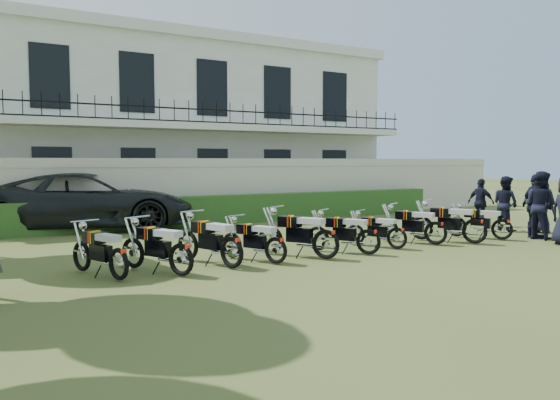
{
  "coord_description": "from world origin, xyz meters",
  "views": [
    {
      "loc": [
        -7.21,
        -10.31,
        2.21
      ],
      "look_at": [
        -0.01,
        2.04,
        1.18
      ],
      "focal_mm": 35.0,
      "sensor_mm": 36.0,
      "label": 1
    }
  ],
  "objects_px": {
    "motorcycle_0": "(119,256)",
    "officer_4": "(505,204)",
    "motorcycle_6": "(397,233)",
    "officer_2": "(535,206)",
    "motorcycle_9": "(502,224)",
    "motorcycle_4": "(326,237)",
    "motorcycle_5": "(369,236)",
    "motorcycle_7": "(436,227)",
    "motorcycle_8": "(475,225)",
    "officer_5": "(481,202)",
    "officer_1": "(540,205)",
    "suv": "(88,201)",
    "officer_3": "(542,207)",
    "motorcycle_1": "(181,251)",
    "motorcycle_3": "(276,244)",
    "motorcycle_2": "(232,245)"
  },
  "relations": [
    {
      "from": "motorcycle_4",
      "to": "motorcycle_5",
      "type": "relative_size",
      "value": 1.14
    },
    {
      "from": "motorcycle_6",
      "to": "officer_4",
      "type": "bearing_deg",
      "value": -13.45
    },
    {
      "from": "motorcycle_0",
      "to": "motorcycle_8",
      "type": "distance_m",
      "value": 9.22
    },
    {
      "from": "motorcycle_0",
      "to": "officer_1",
      "type": "relative_size",
      "value": 0.95
    },
    {
      "from": "motorcycle_6",
      "to": "officer_4",
      "type": "height_order",
      "value": "officer_4"
    },
    {
      "from": "motorcycle_8",
      "to": "suv",
      "type": "xyz_separation_m",
      "value": [
        -8.16,
        8.44,
        0.4
      ]
    },
    {
      "from": "motorcycle_0",
      "to": "motorcycle_3",
      "type": "bearing_deg",
      "value": -19.85
    },
    {
      "from": "motorcycle_6",
      "to": "motorcycle_7",
      "type": "distance_m",
      "value": 1.34
    },
    {
      "from": "motorcycle_3",
      "to": "motorcycle_6",
      "type": "height_order",
      "value": "motorcycle_3"
    },
    {
      "from": "motorcycle_9",
      "to": "officer_3",
      "type": "relative_size",
      "value": 1.04
    },
    {
      "from": "motorcycle_4",
      "to": "motorcycle_8",
      "type": "height_order",
      "value": "motorcycle_4"
    },
    {
      "from": "motorcycle_8",
      "to": "officer_3",
      "type": "height_order",
      "value": "officer_3"
    },
    {
      "from": "motorcycle_9",
      "to": "officer_4",
      "type": "xyz_separation_m",
      "value": [
        1.81,
        1.3,
        0.41
      ]
    },
    {
      "from": "motorcycle_7",
      "to": "suv",
      "type": "xyz_separation_m",
      "value": [
        -7.16,
        8.03,
        0.43
      ]
    },
    {
      "from": "motorcycle_9",
      "to": "officer_3",
      "type": "height_order",
      "value": "officer_3"
    },
    {
      "from": "motorcycle_3",
      "to": "officer_3",
      "type": "xyz_separation_m",
      "value": [
        9.61,
        0.38,
        0.35
      ]
    },
    {
      "from": "officer_2",
      "to": "officer_5",
      "type": "xyz_separation_m",
      "value": [
        1.06,
        2.77,
        -0.12
      ]
    },
    {
      "from": "motorcycle_0",
      "to": "officer_4",
      "type": "bearing_deg",
      "value": -13.72
    },
    {
      "from": "officer_3",
      "to": "suv",
      "type": "bearing_deg",
      "value": 50.13
    },
    {
      "from": "motorcycle_9",
      "to": "motorcycle_5",
      "type": "bearing_deg",
      "value": 152.97
    },
    {
      "from": "motorcycle_6",
      "to": "officer_4",
      "type": "distance_m",
      "value": 5.52
    },
    {
      "from": "motorcycle_1",
      "to": "officer_3",
      "type": "xyz_separation_m",
      "value": [
        11.78,
        0.55,
        0.3
      ]
    },
    {
      "from": "motorcycle_6",
      "to": "motorcycle_5",
      "type": "bearing_deg",
      "value": 170.6
    },
    {
      "from": "officer_1",
      "to": "officer_4",
      "type": "distance_m",
      "value": 1.74
    },
    {
      "from": "motorcycle_5",
      "to": "officer_3",
      "type": "bearing_deg",
      "value": -28.82
    },
    {
      "from": "motorcycle_1",
      "to": "motorcycle_4",
      "type": "bearing_deg",
      "value": -24.38
    },
    {
      "from": "suv",
      "to": "officer_3",
      "type": "bearing_deg",
      "value": -107.8
    },
    {
      "from": "motorcycle_5",
      "to": "officer_1",
      "type": "bearing_deg",
      "value": -35.66
    },
    {
      "from": "suv",
      "to": "officer_4",
      "type": "bearing_deg",
      "value": -106.29
    },
    {
      "from": "suv",
      "to": "motorcycle_5",
      "type": "bearing_deg",
      "value": -135.03
    },
    {
      "from": "motorcycle_0",
      "to": "motorcycle_9",
      "type": "height_order",
      "value": "motorcycle_0"
    },
    {
      "from": "motorcycle_4",
      "to": "officer_3",
      "type": "bearing_deg",
      "value": -27.26
    },
    {
      "from": "suv",
      "to": "motorcycle_9",
      "type": "bearing_deg",
      "value": -115.72
    },
    {
      "from": "motorcycle_8",
      "to": "officer_5",
      "type": "xyz_separation_m",
      "value": [
        3.54,
        2.73,
        0.28
      ]
    },
    {
      "from": "motorcycle_2",
      "to": "motorcycle_5",
      "type": "distance_m",
      "value": 3.45
    },
    {
      "from": "officer_1",
      "to": "officer_2",
      "type": "bearing_deg",
      "value": -16.16
    },
    {
      "from": "motorcycle_0",
      "to": "motorcycle_6",
      "type": "xyz_separation_m",
      "value": [
        6.87,
        0.15,
        -0.05
      ]
    },
    {
      "from": "officer_3",
      "to": "officer_1",
      "type": "bearing_deg",
      "value": 116.2
    },
    {
      "from": "officer_5",
      "to": "officer_1",
      "type": "bearing_deg",
      "value": 150.09
    },
    {
      "from": "motorcycle_0",
      "to": "officer_5",
      "type": "xyz_separation_m",
      "value": [
        12.75,
        2.48,
        0.33
      ]
    },
    {
      "from": "motorcycle_0",
      "to": "motorcycle_8",
      "type": "bearing_deg",
      "value": -20.73
    },
    {
      "from": "motorcycle_5",
      "to": "motorcycle_9",
      "type": "height_order",
      "value": "motorcycle_5"
    },
    {
      "from": "motorcycle_0",
      "to": "officer_5",
      "type": "distance_m",
      "value": 12.99
    },
    {
      "from": "motorcycle_1",
      "to": "motorcycle_6",
      "type": "bearing_deg",
      "value": -22.05
    },
    {
      "from": "motorcycle_7",
      "to": "motorcycle_9",
      "type": "bearing_deg",
      "value": -35.77
    },
    {
      "from": "motorcycle_1",
      "to": "officer_4",
      "type": "bearing_deg",
      "value": -18.62
    },
    {
      "from": "officer_2",
      "to": "officer_4",
      "type": "bearing_deg",
      "value": -2.77
    },
    {
      "from": "officer_1",
      "to": "officer_3",
      "type": "distance_m",
      "value": 1.48
    },
    {
      "from": "suv",
      "to": "officer_1",
      "type": "bearing_deg",
      "value": -113.46
    },
    {
      "from": "motorcycle_6",
      "to": "officer_2",
      "type": "height_order",
      "value": "officer_2"
    }
  ]
}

